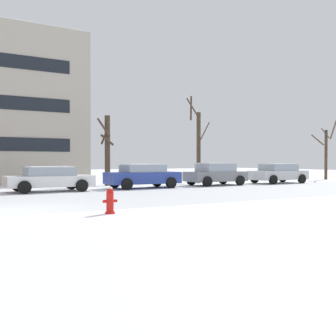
% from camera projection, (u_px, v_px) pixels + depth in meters
% --- Properties ---
extents(ground_plane, '(120.00, 120.00, 0.00)m').
position_uv_depth(ground_plane, '(14.00, 212.00, 12.40)').
color(ground_plane, white).
extents(road_surface, '(80.00, 8.03, 0.00)m').
position_uv_depth(road_surface, '(1.00, 203.00, 15.02)').
color(road_surface, silver).
rests_on(road_surface, ground).
extents(fire_hydrant, '(0.44, 0.30, 0.82)m').
position_uv_depth(fire_hydrant, '(110.00, 200.00, 11.94)').
color(fire_hydrant, red).
rests_on(fire_hydrant, ground).
extents(parked_car_white, '(4.37, 2.10, 1.32)m').
position_uv_depth(parked_car_white, '(50.00, 178.00, 20.62)').
color(parked_car_white, white).
rests_on(parked_car_white, ground).
extents(parked_car_blue, '(4.34, 1.97, 1.42)m').
position_uv_depth(parked_car_blue, '(143.00, 176.00, 23.25)').
color(parked_car_blue, '#283D93').
rests_on(parked_car_blue, ground).
extents(parked_car_gray, '(4.03, 2.03, 1.47)m').
position_uv_depth(parked_car_gray, '(216.00, 174.00, 26.04)').
color(parked_car_gray, slate).
rests_on(parked_car_gray, ground).
extents(parked_car_silver, '(4.29, 2.07, 1.42)m').
position_uv_depth(parked_car_silver, '(278.00, 173.00, 28.48)').
color(parked_car_silver, silver).
rests_on(parked_car_silver, ground).
extents(tree_far_left, '(2.02, 1.99, 5.06)m').
position_uv_depth(tree_far_left, '(326.00, 151.00, 34.29)').
color(tree_far_left, '#423326').
rests_on(tree_far_left, ground).
extents(tree_far_right, '(0.97, 1.14, 4.53)m').
position_uv_depth(tree_far_right, '(107.00, 149.00, 25.63)').
color(tree_far_right, '#423326').
rests_on(tree_far_right, ground).
extents(tree_far_mid, '(1.52, 1.65, 6.39)m').
position_uv_depth(tree_far_mid, '(198.00, 143.00, 28.75)').
color(tree_far_mid, '#423326').
rests_on(tree_far_mid, ground).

